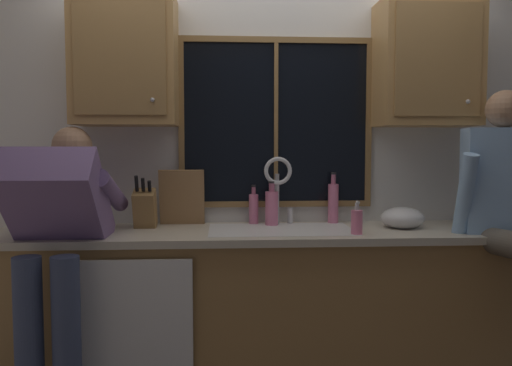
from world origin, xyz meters
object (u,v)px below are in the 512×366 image
object	(u,v)px
person_standing	(58,238)
cutting_board	(182,197)
soap_dispenser	(357,221)
bottle_amber_small	(333,202)
bottle_tall_clear	(273,207)
knife_block	(145,209)
mixing_bowl	(402,218)
bottle_green_glass	(254,208)

from	to	relation	value
person_standing	cutting_board	bearing A→B (deg)	41.23
person_standing	soap_dispenser	size ratio (longest dim) A/B	8.33
bottle_amber_small	soap_dispenser	bearing A→B (deg)	-84.73
person_standing	bottle_tall_clear	distance (m)	1.19
bottle_amber_small	knife_block	bearing A→B (deg)	-173.55
soap_dispenser	bottle_tall_clear	bearing A→B (deg)	139.96
person_standing	knife_block	distance (m)	0.54
knife_block	mixing_bowl	xyz separation A→B (m)	(1.46, -0.08, -0.05)
cutting_board	soap_dispenser	size ratio (longest dim) A/B	1.86
cutting_board	knife_block	bearing A→B (deg)	-150.75
person_standing	bottle_tall_clear	bearing A→B (deg)	21.99
knife_block	cutting_board	size ratio (longest dim) A/B	0.97
knife_block	bottle_tall_clear	world-z (taller)	knife_block
mixing_bowl	bottle_green_glass	world-z (taller)	bottle_green_glass
bottle_green_glass	bottle_amber_small	size ratio (longest dim) A/B	0.76
bottle_amber_small	mixing_bowl	bearing A→B (deg)	-29.78
bottle_green_glass	bottle_amber_small	xyz separation A→B (m)	(0.48, 0.00, 0.03)
bottle_amber_small	person_standing	bearing A→B (deg)	-160.91
soap_dispenser	bottle_tall_clear	distance (m)	0.54
bottle_tall_clear	soap_dispenser	bearing A→B (deg)	-40.04
person_standing	bottle_green_glass	size ratio (longest dim) A/B	6.40
cutting_board	bottle_green_glass	distance (m)	0.43
bottle_green_glass	knife_block	bearing A→B (deg)	-168.84
person_standing	soap_dispenser	bearing A→B (deg)	3.70
knife_block	mixing_bowl	distance (m)	1.47
cutting_board	bottle_amber_small	xyz separation A→B (m)	(0.91, 0.01, -0.04)
mixing_bowl	bottle_tall_clear	distance (m)	0.75
person_standing	soap_dispenser	distance (m)	1.52
cutting_board	mixing_bowl	bearing A→B (deg)	-8.61
soap_dispenser	bottle_green_glass	xyz separation A→B (m)	(-0.52, 0.41, 0.03)
soap_dispenser	bottle_green_glass	bearing A→B (deg)	141.67
bottle_tall_clear	knife_block	bearing A→B (deg)	-175.40
soap_dispenser	bottle_tall_clear	size ratio (longest dim) A/B	0.69
cutting_board	bottle_tall_clear	xyz separation A→B (m)	(0.53, -0.05, -0.06)
person_standing	bottle_amber_small	world-z (taller)	person_standing
soap_dispenser	knife_block	bearing A→B (deg)	165.90
soap_dispenser	bottle_amber_small	bearing A→B (deg)	95.27
knife_block	bottle_green_glass	size ratio (longest dim) A/B	1.38
cutting_board	bottle_amber_small	world-z (taller)	cutting_board
cutting_board	bottle_green_glass	xyz separation A→B (m)	(0.42, 0.01, -0.07)
person_standing	knife_block	world-z (taller)	person_standing
bottle_green_glass	bottle_tall_clear	bearing A→B (deg)	-30.95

